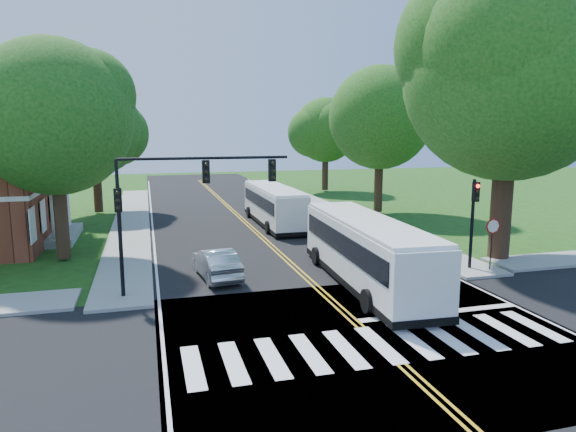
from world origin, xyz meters
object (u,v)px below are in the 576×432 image
object	(u,v)px
bus_lead	(366,250)
bus_follow	(274,205)
signal_nw	(178,192)
hatchback	(216,263)
signal_ne	(473,212)
dark_sedan	(346,227)
suv	(404,252)

from	to	relation	value
bus_lead	bus_follow	size ratio (longest dim) A/B	1.08
signal_nw	hatchback	bearing A→B (deg)	49.69
signal_nw	signal_ne	bearing A→B (deg)	0.05
signal_nw	bus_follow	bearing A→B (deg)	62.60
hatchback	bus_follow	bearing A→B (deg)	-121.52
hatchback	dark_sedan	distance (m)	11.88
signal_ne	bus_follow	bearing A→B (deg)	113.23
signal_nw	suv	bearing A→B (deg)	10.20
signal_nw	signal_ne	size ratio (longest dim) A/B	1.62
signal_ne	bus_follow	xyz separation A→B (m)	(-6.36, 14.82, -1.48)
bus_follow	suv	size ratio (longest dim) A/B	2.31
signal_nw	bus_follow	xyz separation A→B (m)	(7.69, 14.84, -2.90)
bus_follow	bus_lead	bearing A→B (deg)	91.90
bus_lead	bus_follow	xyz separation A→B (m)	(-0.44, 15.52, -0.10)
signal_ne	suv	xyz separation A→B (m)	(-2.57, 2.06, -2.30)
suv	dark_sedan	xyz separation A→B (m)	(-0.27, 7.23, 0.01)
hatchback	signal_ne	bearing A→B (deg)	163.80
signal_ne	bus_follow	world-z (taller)	signal_ne
signal_ne	hatchback	bearing A→B (deg)	170.41
signal_ne	hatchback	size ratio (longest dim) A/B	1.03
bus_follow	dark_sedan	size ratio (longest dim) A/B	2.38
bus_follow	hatchback	bearing A→B (deg)	65.37
signal_nw	hatchback	world-z (taller)	signal_nw
signal_ne	bus_lead	size ratio (longest dim) A/B	0.38
bus_lead	dark_sedan	distance (m)	10.49
signal_nw	bus_follow	size ratio (longest dim) A/B	0.66
signal_ne	suv	world-z (taller)	signal_ne
dark_sedan	signal_ne	bearing A→B (deg)	113.69
signal_nw	dark_sedan	size ratio (longest dim) A/B	1.57
signal_ne	suv	distance (m)	4.02
signal_ne	suv	size ratio (longest dim) A/B	0.94
bus_follow	suv	distance (m)	13.35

